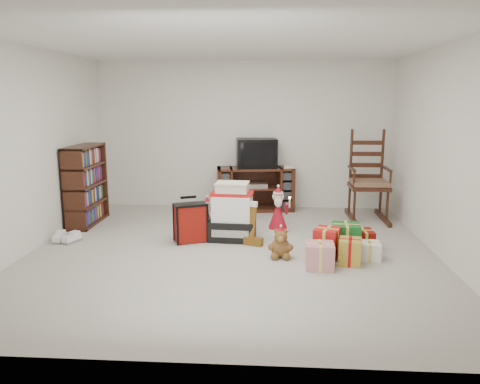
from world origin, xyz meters
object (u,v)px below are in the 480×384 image
object	(u,v)px
mrs_claus_figurine	(207,220)
crt_television	(257,153)
bookshelf	(86,186)
gift_cluster	(346,246)
santa_figurine	(278,214)
sneaker_pair	(66,238)
red_suitcase	(191,223)
tv_stand	(255,189)
gift_pile	(232,215)
rocking_chair	(368,188)
teddy_bear	(281,245)

from	to	relation	value
mrs_claus_figurine	crt_television	distance (m)	1.83
bookshelf	gift_cluster	bearing A→B (deg)	-19.78
gift_cluster	crt_television	bearing A→B (deg)	115.92
santa_figurine	gift_cluster	distance (m)	1.35
sneaker_pair	gift_cluster	size ratio (longest dim) A/B	0.30
red_suitcase	gift_cluster	xyz separation A→B (m)	(1.96, -0.48, -0.12)
bookshelf	red_suitcase	size ratio (longest dim) A/B	1.95
mrs_claus_figurine	gift_cluster	distance (m)	1.98
red_suitcase	mrs_claus_figurine	world-z (taller)	red_suitcase
tv_stand	crt_television	bearing A→B (deg)	49.86
gift_pile	santa_figurine	size ratio (longest dim) A/B	1.15
bookshelf	crt_television	xyz separation A→B (m)	(2.54, 1.05, 0.40)
mrs_claus_figurine	sneaker_pair	size ratio (longest dim) A/B	1.60
rocking_chair	santa_figurine	distance (m)	1.66
bookshelf	rocking_chair	xyz separation A→B (m)	(4.30, 0.57, -0.08)
bookshelf	mrs_claus_figurine	xyz separation A→B (m)	(1.91, -0.49, -0.36)
red_suitcase	bookshelf	bearing A→B (deg)	130.00
gift_pile	santa_figurine	xyz separation A→B (m)	(0.62, 0.43, -0.08)
teddy_bear	rocking_chair	bearing A→B (deg)	54.46
teddy_bear	gift_cluster	world-z (taller)	teddy_bear
red_suitcase	rocking_chair	bearing A→B (deg)	4.89
tv_stand	gift_cluster	size ratio (longest dim) A/B	1.15
teddy_bear	sneaker_pair	distance (m)	2.87
bookshelf	gift_cluster	size ratio (longest dim) A/B	1.02
red_suitcase	gift_cluster	size ratio (longest dim) A/B	0.53
gift_cluster	red_suitcase	bearing A→B (deg)	166.16
crt_television	teddy_bear	bearing A→B (deg)	-88.22
teddy_bear	sneaker_pair	xyz separation A→B (m)	(-2.84, 0.42, -0.11)
bookshelf	red_suitcase	distance (m)	1.95
rocking_chair	gift_cluster	xyz separation A→B (m)	(-0.61, -1.90, -0.35)
sneaker_pair	gift_cluster	world-z (taller)	gift_cluster
gift_cluster	mrs_claus_figurine	bearing A→B (deg)	154.89
bookshelf	red_suitcase	world-z (taller)	bookshelf
rocking_chair	gift_pile	bearing A→B (deg)	-148.45
tv_stand	santa_figurine	size ratio (longest dim) A/B	2.02
gift_pile	red_suitcase	size ratio (longest dim) A/B	1.25
rocking_chair	gift_cluster	size ratio (longest dim) A/B	1.25
bookshelf	rocking_chair	bearing A→B (deg)	7.60
mrs_claus_figurine	gift_pile	bearing A→B (deg)	-27.88
sneaker_pair	santa_figurine	bearing A→B (deg)	20.00
rocking_chair	sneaker_pair	bearing A→B (deg)	-160.35
sneaker_pair	mrs_claus_figurine	bearing A→B (deg)	20.25
tv_stand	crt_television	xyz separation A→B (m)	(0.02, 0.03, 0.61)
gift_cluster	sneaker_pair	bearing A→B (deg)	174.14
tv_stand	crt_television	distance (m)	0.61
gift_pile	teddy_bear	size ratio (longest dim) A/B	2.20
mrs_claus_figurine	crt_television	size ratio (longest dim) A/B	0.77
mrs_claus_figurine	gift_cluster	bearing A→B (deg)	-25.11
bookshelf	sneaker_pair	xyz separation A→B (m)	(0.07, -0.96, -0.53)
bookshelf	crt_television	distance (m)	2.78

